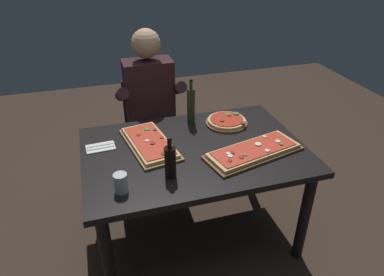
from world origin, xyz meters
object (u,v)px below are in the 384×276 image
Objects in this scene: pizza_rectangular_left at (150,143)px; wine_bottle_dark at (191,105)px; dining_table at (194,161)px; pizza_round_far at (227,121)px; seated_diner at (151,104)px; oil_bottle_amber at (170,162)px; tumbler_near_camera at (121,184)px; diner_chair at (150,126)px; pizza_rectangular_front at (254,151)px.

pizza_rectangular_left is 1.69× the size of wine_bottle_dark.
pizza_round_far is (0.32, 0.26, 0.11)m from dining_table.
seated_diner is (0.12, 0.62, -0.02)m from pizza_rectangular_left.
oil_bottle_amber reaches higher than pizza_round_far.
pizza_rectangular_left is 1.87× the size of pizza_round_far.
oil_bottle_amber is 0.99m from seated_diner.
seated_diner reaches higher than dining_table.
pizza_rectangular_left is at bearing 98.19° from oil_bottle_amber.
seated_diner is (0.35, 1.04, -0.05)m from tumbler_near_camera.
pizza_round_far is at bearing 43.29° from oil_bottle_amber.
oil_bottle_amber is at bearing -94.22° from seated_diner.
wine_bottle_dark is 3.02× the size of tumbler_near_camera.
pizza_rectangular_left is at bearing -146.08° from wine_bottle_dark.
pizza_round_far is at bearing 38.60° from dining_table.
tumbler_near_camera is 0.13× the size of diner_chair.
pizza_rectangular_front reaches higher than dining_table.
pizza_round_far is 0.28m from wine_bottle_dark.
pizza_rectangular_front is at bearing 8.46° from oil_bottle_amber.
oil_bottle_amber is 0.19× the size of seated_diner.
diner_chair is at bearing 114.95° from pizza_rectangular_front.
dining_table is 0.39m from pizza_rectangular_front.
pizza_rectangular_left is 0.43m from wine_bottle_dark.
diner_chair is (0.35, 1.16, -0.30)m from tumbler_near_camera.
pizza_rectangular_front is 1.18× the size of pizza_rectangular_left.
pizza_rectangular_left is 0.42× the size of seated_diner.
seated_diner is at bearing -90.00° from diner_chair.
seated_diner is (0.07, 0.98, -0.10)m from oil_bottle_amber.
pizza_rectangular_front is 0.42m from pizza_round_far.
oil_bottle_amber is (-0.53, -0.50, 0.08)m from pizza_round_far.
tumbler_near_camera is at bearing -106.96° from diner_chair.
seated_diner is (-0.48, 0.90, -0.02)m from pizza_rectangular_front.
seated_diner is at bearing 119.90° from wine_bottle_dark.
pizza_round_far is 0.99m from tumbler_near_camera.
wine_bottle_dark is at bearing -60.10° from seated_diner.
pizza_round_far is 0.74m from oil_bottle_amber.
wine_bottle_dark is (-0.25, 0.51, 0.12)m from pizza_rectangular_front.
seated_diner is at bearing 85.78° from oil_bottle_amber.
pizza_rectangular_left is 0.63m from seated_diner.
dining_table is at bearing 49.18° from oil_bottle_amber.
wine_bottle_dark reaches higher than diner_chair.
diner_chair is at bearing 113.70° from wine_bottle_dark.
pizza_rectangular_front is 6.05× the size of tumbler_near_camera.
tumbler_near_camera is 0.08× the size of seated_diner.
pizza_rectangular_left is 0.80m from diner_chair.
wine_bottle_dark is at bearing 33.92° from pizza_rectangular_left.
seated_diner is at bearing 78.65° from pizza_rectangular_left.
dining_table is at bearing -23.34° from pizza_rectangular_left.
tumbler_near_camera is at bearing -145.66° from pizza_round_far.
diner_chair reaches higher than tumbler_near_camera.
dining_table is 0.60m from tumbler_near_camera.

